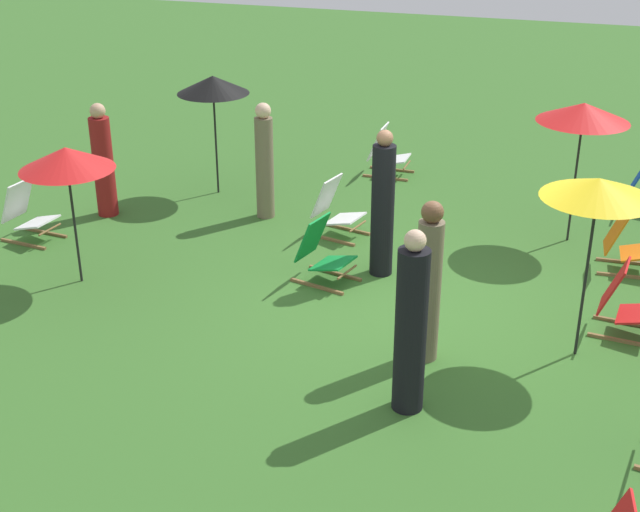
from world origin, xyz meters
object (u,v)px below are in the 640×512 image
person_3 (264,162)px  person_2 (428,284)px  person_4 (383,207)px  umbrella_0 (213,85)px  deckchair_0 (335,210)px  umbrella_2 (584,113)px  umbrella_3 (598,189)px  person_0 (411,327)px  umbrella_1 (66,159)px  person_1 (103,163)px  deckchair_3 (625,303)px  deckchair_8 (28,214)px  deckchair_4 (627,244)px  deckchair_1 (386,153)px  deckchair_7 (322,253)px

person_3 → person_2: bearing=78.9°
person_4 → person_3: bearing=-79.9°
umbrella_0 → person_3: bearing=-122.6°
deckchair_0 → person_3: 1.30m
umbrella_0 → umbrella_2: 5.35m
deckchair_0 → person_4: (-0.99, -0.91, 0.53)m
umbrella_2 → person_3: size_ratio=1.14×
umbrella_3 → person_0: bearing=135.9°
umbrella_1 → person_1: bearing=22.2°
deckchair_3 → deckchair_8: size_ratio=1.00×
deckchair_3 → deckchair_4: bearing=5.9°
deckchair_8 → umbrella_0: umbrella_0 is taller
person_2 → deckchair_3: bearing=-43.7°
deckchair_1 → person_4: size_ratio=0.44×
umbrella_1 → person_3: size_ratio=1.02×
person_2 → deckchair_8: bearing=91.8°
deckchair_7 → umbrella_2: (2.24, -2.82, 1.43)m
umbrella_0 → person_1: (-1.34, 1.16, -0.91)m
deckchair_7 → umbrella_0: umbrella_0 is taller
deckchair_0 → deckchair_4: size_ratio=1.02×
deckchair_4 → umbrella_3: size_ratio=0.42×
deckchair_8 → umbrella_3: bearing=-90.3°
person_1 → person_3: (0.66, -2.24, 0.03)m
deckchair_7 → person_2: person_2 is taller
deckchair_3 → deckchair_4: 1.69m
deckchair_8 → person_4: (0.48, -4.87, 0.53)m
deckchair_3 → umbrella_1: 6.57m
deckchair_0 → person_0: person_0 is taller
deckchair_8 → person_2: bearing=-97.3°
deckchair_7 → umbrella_3: (-0.83, -3.12, 1.51)m
person_0 → deckchair_3: bearing=-165.5°
umbrella_3 → deckchair_3: bearing=-35.6°
person_1 → umbrella_1: bearing=77.6°
deckchair_4 → deckchair_0: bearing=87.5°
deckchair_7 → person_4: size_ratio=0.45×
deckchair_0 → person_3: bearing=87.3°
umbrella_1 → person_4: size_ratio=0.93×
deckchair_8 → person_2: size_ratio=0.47×
person_3 → person_0: bearing=71.8°
deckchair_7 → person_0: size_ratio=0.46×
person_0 → person_3: 5.13m
umbrella_2 → person_1: bearing=100.1°
deckchair_4 → umbrella_0: umbrella_0 is taller
person_1 → umbrella_2: bearing=155.5°
deckchair_1 → umbrella_2: (-1.83, -3.06, 1.43)m
umbrella_2 → person_2: bearing=161.5°
umbrella_2 → umbrella_3: bearing=-174.5°
deckchair_0 → deckchair_3: same height
person_3 → person_4: (-1.31, -2.09, 0.07)m
deckchair_3 → person_4: bearing=83.6°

